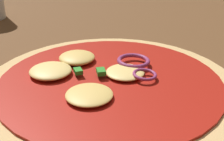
{
  "coord_description": "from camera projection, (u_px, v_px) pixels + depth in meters",
  "views": [
    {
      "loc": [
        0.04,
        -0.33,
        0.22
      ],
      "look_at": [
        0.01,
        0.01,
        0.05
      ],
      "focal_mm": 51.64,
      "sensor_mm": 36.0,
      "label": 1
    }
  ],
  "objects": [
    {
      "name": "dining_table",
      "position": [
        107.0,
        99.0,
        0.39
      ],
      "size": [
        1.27,
        1.0,
        0.03
      ],
      "color": "brown",
      "rests_on": "ground"
    },
    {
      "name": "pizza",
      "position": [
        109.0,
        86.0,
        0.38
      ],
      "size": [
        0.3,
        0.3,
        0.03
      ],
      "color": "tan",
      "rests_on": "dining_table"
    }
  ]
}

